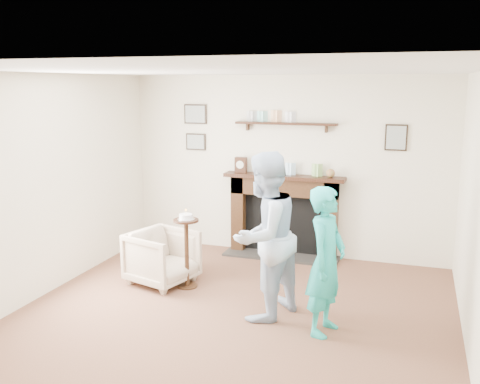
% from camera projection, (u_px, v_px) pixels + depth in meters
% --- Properties ---
extents(ground, '(5.00, 5.00, 0.00)m').
position_uv_depth(ground, '(225.00, 326.00, 5.35)').
color(ground, brown).
rests_on(ground, ground).
extents(room_shell, '(4.54, 5.02, 2.52)m').
position_uv_depth(room_shell, '(246.00, 156.00, 5.67)').
color(room_shell, beige).
rests_on(room_shell, ground).
extents(armchair, '(0.88, 0.86, 0.65)m').
position_uv_depth(armchair, '(163.00, 283.00, 6.51)').
color(armchair, tan).
rests_on(armchair, ground).
extents(man, '(0.92, 1.02, 1.73)m').
position_uv_depth(man, '(263.00, 316.00, 5.59)').
color(man, silver).
rests_on(man, ground).
extents(woman, '(0.45, 0.59, 1.45)m').
position_uv_depth(woman, '(324.00, 331.00, 5.23)').
color(woman, teal).
rests_on(woman, ground).
extents(pedestal_table, '(0.30, 0.30, 0.95)m').
position_uv_depth(pedestal_table, '(186.00, 239.00, 6.27)').
color(pedestal_table, black).
rests_on(pedestal_table, ground).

